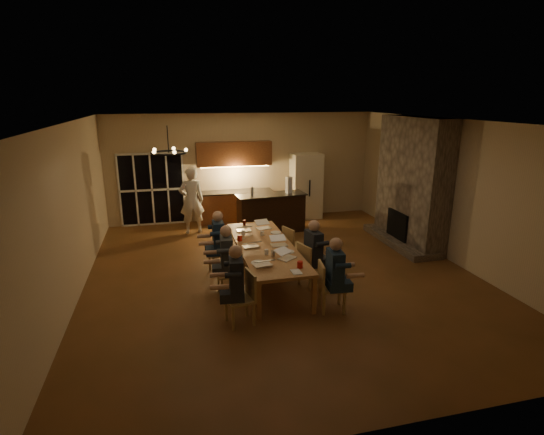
% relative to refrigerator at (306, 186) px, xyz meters
% --- Properties ---
extents(floor, '(9.00, 9.00, 0.00)m').
position_rel_refrigerator_xyz_m(floor, '(-1.90, -4.15, -1.00)').
color(floor, brown).
rests_on(floor, ground).
extents(back_wall, '(8.00, 0.04, 3.20)m').
position_rel_refrigerator_xyz_m(back_wall, '(-1.90, 0.37, 0.60)').
color(back_wall, tan).
rests_on(back_wall, ground).
extents(left_wall, '(0.04, 9.00, 3.20)m').
position_rel_refrigerator_xyz_m(left_wall, '(-5.92, -4.15, 0.60)').
color(left_wall, tan).
rests_on(left_wall, ground).
extents(right_wall, '(0.04, 9.00, 3.20)m').
position_rel_refrigerator_xyz_m(right_wall, '(2.12, -4.15, 0.60)').
color(right_wall, tan).
rests_on(right_wall, ground).
extents(ceiling, '(8.00, 9.00, 0.04)m').
position_rel_refrigerator_xyz_m(ceiling, '(-1.90, -4.15, 2.22)').
color(ceiling, white).
rests_on(ceiling, back_wall).
extents(french_doors, '(1.86, 0.08, 2.10)m').
position_rel_refrigerator_xyz_m(french_doors, '(-4.60, 0.32, 0.05)').
color(french_doors, black).
rests_on(french_doors, ground).
extents(fireplace, '(0.58, 2.50, 3.20)m').
position_rel_refrigerator_xyz_m(fireplace, '(1.80, -2.95, 0.60)').
color(fireplace, '#74665B').
rests_on(fireplace, ground).
extents(kitchenette, '(2.24, 0.68, 2.40)m').
position_rel_refrigerator_xyz_m(kitchenette, '(-2.20, 0.05, 0.20)').
color(kitchenette, brown).
rests_on(kitchenette, ground).
extents(refrigerator, '(0.90, 0.68, 2.00)m').
position_rel_refrigerator_xyz_m(refrigerator, '(0.00, 0.00, 0.00)').
color(refrigerator, '#EBE2C5').
rests_on(refrigerator, ground).
extents(dining_table, '(1.10, 3.35, 0.75)m').
position_rel_refrigerator_xyz_m(dining_table, '(-2.29, -4.30, -0.62)').
color(dining_table, '#B77F49').
rests_on(dining_table, ground).
extents(bar_island, '(1.97, 0.84, 1.08)m').
position_rel_refrigerator_xyz_m(bar_island, '(-1.41, -1.19, -0.46)').
color(bar_island, black).
rests_on(bar_island, ground).
extents(chair_left_near, '(0.51, 0.51, 0.89)m').
position_rel_refrigerator_xyz_m(chair_left_near, '(-3.10, -5.92, -0.55)').
color(chair_left_near, tan).
rests_on(chair_left_near, ground).
extents(chair_left_mid, '(0.46, 0.46, 0.89)m').
position_rel_refrigerator_xyz_m(chair_left_mid, '(-3.11, -4.83, -0.55)').
color(chair_left_mid, tan).
rests_on(chair_left_mid, ground).
extents(chair_left_far, '(0.50, 0.50, 0.89)m').
position_rel_refrigerator_xyz_m(chair_left_far, '(-3.16, -3.68, -0.55)').
color(chair_left_far, tan).
rests_on(chair_left_far, ground).
extents(chair_right_near, '(0.50, 0.50, 0.89)m').
position_rel_refrigerator_xyz_m(chair_right_near, '(-1.45, -5.86, -0.55)').
color(chair_right_near, tan).
rests_on(chair_right_near, ground).
extents(chair_right_mid, '(0.56, 0.56, 0.89)m').
position_rel_refrigerator_xyz_m(chair_right_mid, '(-1.45, -4.81, -0.55)').
color(chair_right_mid, tan).
rests_on(chair_right_mid, ground).
extents(chair_right_far, '(0.56, 0.56, 0.89)m').
position_rel_refrigerator_xyz_m(chair_right_far, '(-1.45, -3.66, -0.55)').
color(chair_right_far, tan).
rests_on(chair_right_far, ground).
extents(person_left_near, '(0.66, 0.66, 1.38)m').
position_rel_refrigerator_xyz_m(person_left_near, '(-3.14, -5.90, -0.31)').
color(person_left_near, '#22242B').
rests_on(person_left_near, ground).
extents(person_right_near, '(0.65, 0.65, 1.38)m').
position_rel_refrigerator_xyz_m(person_right_near, '(-1.44, -5.95, -0.31)').
color(person_right_near, '#1C2E48').
rests_on(person_right_near, ground).
extents(person_left_mid, '(0.64, 0.64, 1.38)m').
position_rel_refrigerator_xyz_m(person_left_mid, '(-3.15, -4.79, -0.31)').
color(person_left_mid, '#343A3E').
rests_on(person_left_mid, ground).
extents(person_right_mid, '(0.67, 0.67, 1.38)m').
position_rel_refrigerator_xyz_m(person_right_mid, '(-1.45, -4.85, -0.31)').
color(person_right_mid, '#22242B').
rests_on(person_right_mid, ground).
extents(person_left_far, '(0.60, 0.60, 1.38)m').
position_rel_refrigerator_xyz_m(person_left_far, '(-3.17, -3.74, -0.31)').
color(person_left_far, '#1C2E48').
rests_on(person_left_far, ground).
extents(standing_person, '(0.71, 0.50, 1.85)m').
position_rel_refrigerator_xyz_m(standing_person, '(-3.54, -0.76, -0.08)').
color(standing_person, silver).
rests_on(standing_person, ground).
extents(chandelier, '(0.61, 0.61, 0.03)m').
position_rel_refrigerator_xyz_m(chandelier, '(-4.08, -4.85, 1.75)').
color(chandelier, black).
rests_on(chandelier, ceiling).
extents(laptop_a, '(0.36, 0.32, 0.23)m').
position_rel_refrigerator_xyz_m(laptop_a, '(-2.58, -5.32, -0.14)').
color(laptop_a, silver).
rests_on(laptop_a, dining_table).
extents(laptop_b, '(0.42, 0.41, 0.23)m').
position_rel_refrigerator_xyz_m(laptop_b, '(-2.06, -5.12, -0.14)').
color(laptop_b, silver).
rests_on(laptop_b, dining_table).
extents(laptop_c, '(0.36, 0.32, 0.23)m').
position_rel_refrigerator_xyz_m(laptop_c, '(-2.60, -4.31, -0.14)').
color(laptop_c, silver).
rests_on(laptop_c, dining_table).
extents(laptop_d, '(0.32, 0.28, 0.23)m').
position_rel_refrigerator_xyz_m(laptop_d, '(-2.02, -4.37, -0.14)').
color(laptop_d, silver).
rests_on(laptop_d, dining_table).
extents(laptop_e, '(0.32, 0.28, 0.23)m').
position_rel_refrigerator_xyz_m(laptop_e, '(-2.55, -3.24, -0.14)').
color(laptop_e, silver).
rests_on(laptop_e, dining_table).
extents(laptop_f, '(0.36, 0.33, 0.23)m').
position_rel_refrigerator_xyz_m(laptop_f, '(-2.07, -3.18, -0.14)').
color(laptop_f, silver).
rests_on(laptop_f, dining_table).
extents(mug_front, '(0.08, 0.08, 0.10)m').
position_rel_refrigerator_xyz_m(mug_front, '(-2.39, -4.82, -0.20)').
color(mug_front, white).
rests_on(mug_front, dining_table).
extents(mug_mid, '(0.08, 0.08, 0.10)m').
position_rel_refrigerator_xyz_m(mug_mid, '(-2.21, -3.68, -0.20)').
color(mug_mid, white).
rests_on(mug_mid, dining_table).
extents(mug_back, '(0.08, 0.08, 0.10)m').
position_rel_refrigerator_xyz_m(mug_back, '(-2.61, -3.53, -0.20)').
color(mug_back, white).
rests_on(mug_back, dining_table).
extents(redcup_near, '(0.10, 0.10, 0.12)m').
position_rel_refrigerator_xyz_m(redcup_near, '(-1.96, -5.60, -0.19)').
color(redcup_near, '#B7130C').
rests_on(redcup_near, dining_table).
extents(redcup_mid, '(0.10, 0.10, 0.12)m').
position_rel_refrigerator_xyz_m(redcup_mid, '(-2.75, -3.90, -0.19)').
color(redcup_mid, '#B7130C').
rests_on(redcup_mid, dining_table).
extents(can_silver, '(0.07, 0.07, 0.12)m').
position_rel_refrigerator_xyz_m(can_silver, '(-2.29, -4.96, -0.19)').
color(can_silver, '#B2B2B7').
rests_on(can_silver, dining_table).
extents(can_cola, '(0.06, 0.06, 0.12)m').
position_rel_refrigerator_xyz_m(can_cola, '(-2.45, -2.83, -0.19)').
color(can_cola, '#3F0F0C').
rests_on(can_cola, dining_table).
extents(plate_near, '(0.22, 0.22, 0.02)m').
position_rel_refrigerator_xyz_m(plate_near, '(-1.94, -4.80, -0.24)').
color(plate_near, white).
rests_on(plate_near, dining_table).
extents(plate_left, '(0.28, 0.28, 0.02)m').
position_rel_refrigerator_xyz_m(plate_left, '(-2.63, -5.22, -0.24)').
color(plate_left, white).
rests_on(plate_left, dining_table).
extents(plate_far, '(0.24, 0.24, 0.02)m').
position_rel_refrigerator_xyz_m(plate_far, '(-1.88, -3.57, -0.24)').
color(plate_far, white).
rests_on(plate_far, dining_table).
extents(notepad, '(0.16, 0.23, 0.01)m').
position_rel_refrigerator_xyz_m(notepad, '(-2.08, -5.77, -0.24)').
color(notepad, white).
rests_on(notepad, dining_table).
extents(bar_bottle, '(0.07, 0.07, 0.24)m').
position_rel_refrigerator_xyz_m(bar_bottle, '(-1.94, -1.21, 0.20)').
color(bar_bottle, '#99999E').
rests_on(bar_bottle, bar_island).
extents(bar_blender, '(0.18, 0.18, 0.46)m').
position_rel_refrigerator_xyz_m(bar_blender, '(-0.90, -1.18, 0.31)').
color(bar_blender, silver).
rests_on(bar_blender, bar_island).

